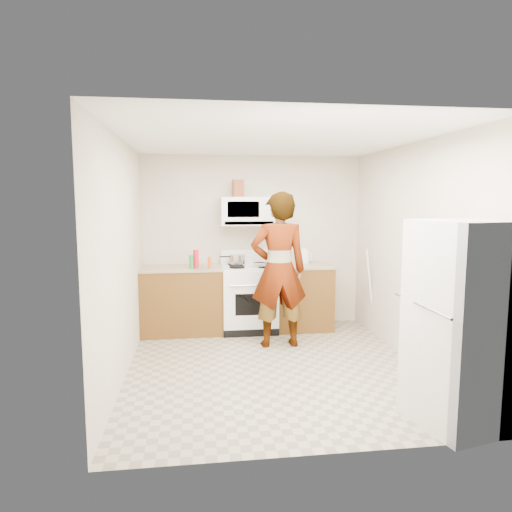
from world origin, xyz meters
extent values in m
plane|color=gray|center=(0.00, 0.00, 0.00)|extent=(3.60, 3.60, 0.00)
cube|color=beige|center=(0.00, 1.79, 1.25)|extent=(3.20, 0.02, 2.50)
cube|color=beige|center=(1.59, 0.00, 1.25)|extent=(0.02, 3.60, 2.50)
cube|color=brown|center=(-1.04, 1.49, 0.45)|extent=(1.12, 0.62, 0.90)
cube|color=#9E846B|center=(-1.04, 1.49, 0.92)|extent=(1.14, 0.64, 0.03)
cube|color=brown|center=(0.68, 1.49, 0.45)|extent=(0.80, 0.62, 0.90)
cube|color=#9E846B|center=(0.68, 1.49, 0.92)|extent=(0.82, 0.64, 0.03)
cube|color=white|center=(-0.10, 1.48, 0.45)|extent=(0.76, 0.65, 0.90)
cube|color=white|center=(-0.10, 1.48, 0.92)|extent=(0.76, 0.62, 0.03)
cube|color=white|center=(-0.10, 1.76, 1.03)|extent=(0.76, 0.08, 0.20)
cube|color=white|center=(-0.10, 1.61, 1.70)|extent=(0.76, 0.38, 0.40)
imported|color=tan|center=(0.19, 0.74, 0.98)|extent=(0.72, 0.48, 1.96)
cube|color=beige|center=(1.31, -1.48, 0.85)|extent=(0.84, 0.84, 1.70)
cylinder|color=white|center=(0.74, 1.64, 1.03)|extent=(0.20, 0.20, 0.19)
cube|color=brown|center=(-0.24, 1.63, 2.02)|extent=(0.16, 0.16, 0.24)
cylinder|color=#A9A9AD|center=(-0.26, 1.58, 1.02)|extent=(0.23, 0.23, 0.12)
cube|color=white|center=(0.00, 1.35, 0.96)|extent=(0.28, 0.22, 0.05)
cylinder|color=red|center=(-0.84, 1.34, 1.06)|extent=(0.08, 0.08, 0.25)
cylinder|color=#D14F17|center=(-0.66, 1.33, 1.01)|extent=(0.06, 0.06, 0.15)
cylinder|color=#167E35|center=(-0.90, 1.29, 1.03)|extent=(0.08, 0.08, 0.19)
cylinder|color=silver|center=(-0.76, 1.28, 0.94)|extent=(0.28, 0.28, 0.01)
cylinder|color=white|center=(1.58, 1.14, 0.60)|extent=(0.23, 0.16, 1.19)
camera|label=1|loc=(-0.84, -4.85, 1.86)|focal=32.00mm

